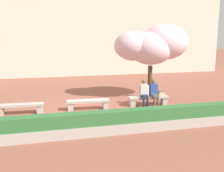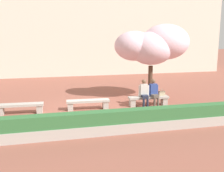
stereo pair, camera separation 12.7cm
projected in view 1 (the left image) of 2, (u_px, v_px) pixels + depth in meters
The scene contains 10 objects.
ground_plane at pixel (88, 109), 11.93m from camera, with size 100.00×100.00×0.00m, color #8E5142.
building_facade at pixel (64, 12), 22.69m from camera, with size 28.00×4.00×10.82m, color beige.
stone_bench_west_end at pixel (20, 107), 11.16m from camera, with size 1.96×0.52×0.45m.
stone_bench_near_west at pixel (88, 103), 11.88m from camera, with size 1.96×0.52×0.45m.
stone_bench_center at pixel (148, 99), 12.59m from camera, with size 1.96×0.52×0.45m.
person_seated_left at pixel (144, 92), 12.41m from camera, with size 0.51×0.71×1.29m.
person_seated_right at pixel (154, 91), 12.53m from camera, with size 0.51×0.69×1.29m.
handbag at pixel (162, 93), 12.72m from camera, with size 0.30×0.15×0.34m.
cherry_tree_main at pixel (152, 45), 13.75m from camera, with size 3.94×2.55×3.93m.
planter_hedge_foreground at pixel (103, 123), 8.86m from camera, with size 10.62×0.50×0.80m.
Camera 1 is at (-1.81, -11.44, 3.27)m, focal length 42.00 mm.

